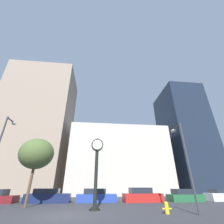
# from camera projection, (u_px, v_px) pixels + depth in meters

# --- Properties ---
(ground_plane) EXTENTS (200.00, 200.00, 0.00)m
(ground_plane) POSITION_uv_depth(u_px,v_px,m) (66.00, 215.00, 9.37)
(ground_plane) COLOR #38383D
(building_tall_tower) EXTENTS (15.23, 12.00, 29.53)m
(building_tall_tower) POSITION_uv_depth(u_px,v_px,m) (37.00, 126.00, 36.11)
(building_tall_tower) COLOR gray
(building_tall_tower) RESTS_ON ground_plane
(building_storefront_row) EXTENTS (20.93, 12.00, 13.62)m
(building_storefront_row) POSITION_uv_depth(u_px,v_px,m) (118.00, 161.00, 34.40)
(building_storefront_row) COLOR beige
(building_storefront_row) RESTS_ON ground_plane
(building_glass_modern) EXTENTS (9.28, 12.00, 26.19)m
(building_glass_modern) POSITION_uv_depth(u_px,v_px,m) (185.00, 137.00, 38.83)
(building_glass_modern) COLOR #1E2838
(building_glass_modern) RESTS_ON ground_plane
(street_clock) EXTENTS (1.03, 0.82, 5.55)m
(street_clock) POSITION_uv_depth(u_px,v_px,m) (97.00, 162.00, 12.75)
(street_clock) COLOR black
(street_clock) RESTS_ON ground_plane
(car_navy) EXTENTS (4.74, 2.02, 1.40)m
(car_navy) POSITION_uv_depth(u_px,v_px,m) (48.00, 197.00, 16.49)
(car_navy) COLOR #19234C
(car_navy) RESTS_ON ground_plane
(car_blue) EXTENTS (4.47, 1.92, 1.39)m
(car_blue) POSITION_uv_depth(u_px,v_px,m) (96.00, 196.00, 17.10)
(car_blue) COLOR #28429E
(car_blue) RESTS_ON ground_plane
(car_red) EXTENTS (4.50, 2.00, 1.48)m
(car_red) POSITION_uv_depth(u_px,v_px,m) (142.00, 196.00, 17.22)
(car_red) COLOR red
(car_red) RESTS_ON ground_plane
(car_green) EXTENTS (4.00, 2.03, 1.34)m
(car_green) POSITION_uv_depth(u_px,v_px,m) (184.00, 196.00, 17.89)
(car_green) COLOR #236038
(car_green) RESTS_ON ground_plane
(car_white) EXTENTS (4.18, 2.04, 1.32)m
(car_white) POSITION_uv_depth(u_px,v_px,m) (223.00, 196.00, 18.64)
(car_white) COLOR silver
(car_white) RESTS_ON ground_plane
(fire_hydrant_near) EXTENTS (0.63, 0.27, 0.71)m
(fire_hydrant_near) POSITION_uv_depth(u_px,v_px,m) (167.00, 208.00, 9.84)
(fire_hydrant_near) COLOR yellow
(fire_hydrant_near) RESTS_ON ground_plane
(street_lamp_left) EXTENTS (0.36, 1.57, 7.15)m
(street_lamp_left) POSITION_uv_depth(u_px,v_px,m) (1.00, 145.00, 12.44)
(street_lamp_left) COLOR #38383D
(street_lamp_left) RESTS_ON ground_plane
(street_lamp_right) EXTENTS (0.36, 1.57, 6.14)m
(street_lamp_right) POSITION_uv_depth(u_px,v_px,m) (183.00, 150.00, 11.47)
(street_lamp_right) COLOR #38383D
(street_lamp_right) RESTS_ON ground_plane
(bare_tree) EXTENTS (3.17, 3.17, 5.90)m
(bare_tree) POSITION_uv_depth(u_px,v_px,m) (37.00, 154.00, 14.54)
(bare_tree) COLOR brown
(bare_tree) RESTS_ON ground_plane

